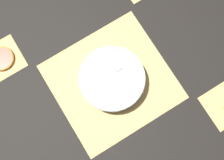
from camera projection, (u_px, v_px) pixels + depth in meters
name	position (u px, v px, depth m)	size (l,w,h in m)	color
ground_plane	(112.00, 82.00, 1.17)	(6.00, 6.00, 0.00)	black
bamboo_mat_center	(112.00, 82.00, 1.17)	(0.43, 0.40, 0.01)	tan
coaster_mat_near_right	(2.00, 59.00, 1.19)	(0.15, 0.15, 0.01)	tan
fruit_salad_bowl	(112.00, 80.00, 1.13)	(0.24, 0.24, 0.08)	silver
grapefruit_slice	(1.00, 59.00, 1.18)	(0.10, 0.10, 0.01)	red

